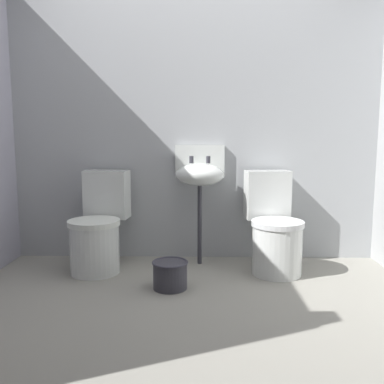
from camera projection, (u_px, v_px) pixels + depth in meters
The scene contains 6 objects.
ground_plane at pixel (191, 319), 2.44m from camera, with size 3.51×2.73×0.08m, color gray.
wall_back at pixel (194, 125), 3.49m from camera, with size 3.51×0.10×2.33m, color #A8ABAE.
toilet_left at pixel (99, 230), 3.22m from camera, with size 0.45×0.63×0.78m.
toilet_right at pixel (274, 231), 3.19m from camera, with size 0.45×0.63×0.78m.
sink at pixel (200, 174), 3.33m from camera, with size 0.42×0.35×0.99m.
bucket at pixel (170, 274), 2.83m from camera, with size 0.25×0.25×0.20m.
Camera 1 is at (0.06, -2.32, 1.05)m, focal length 37.83 mm.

